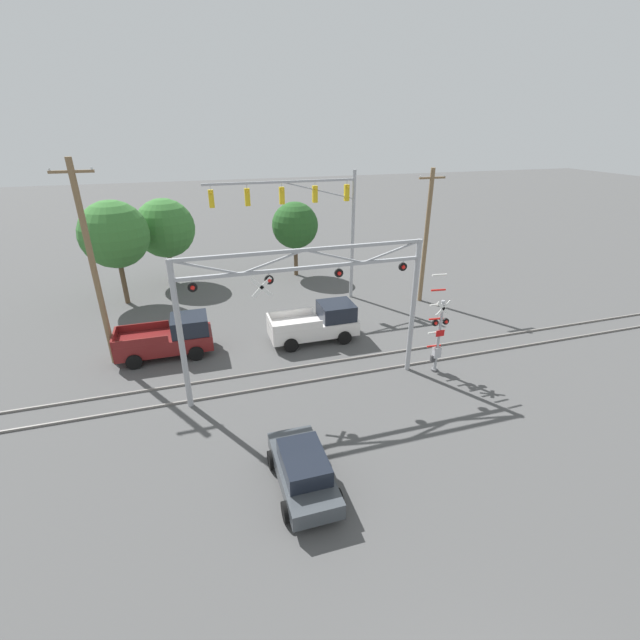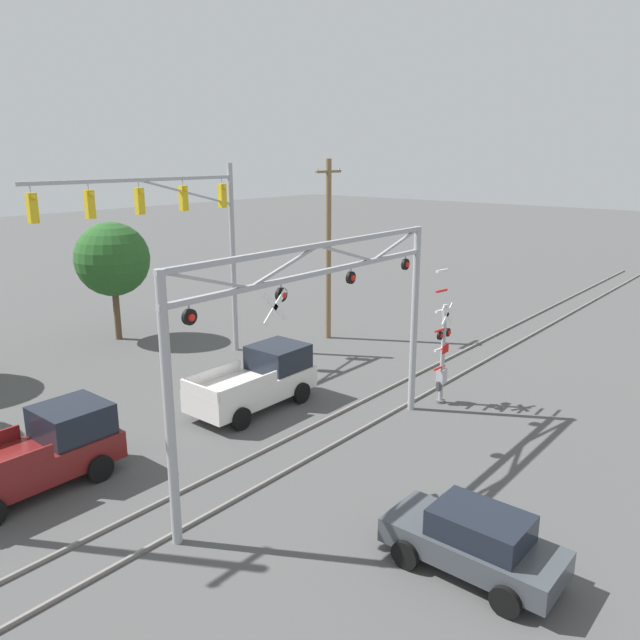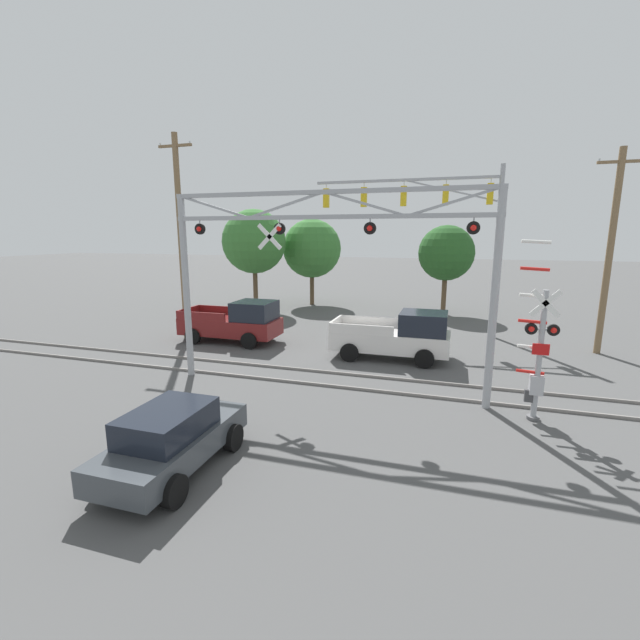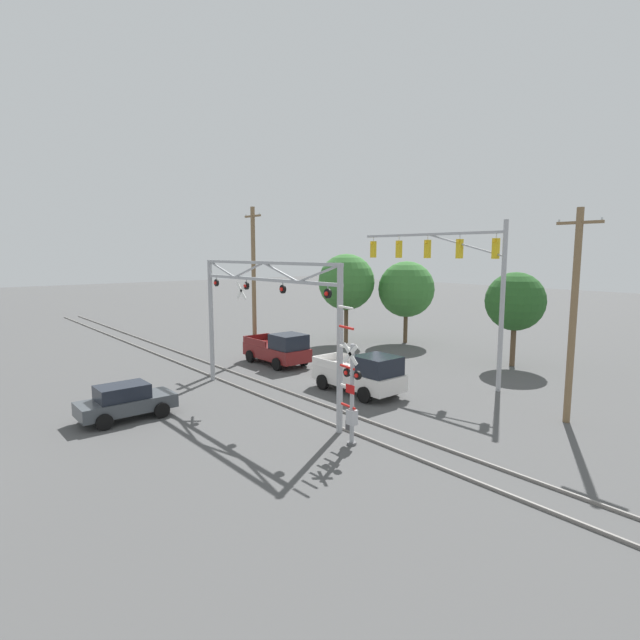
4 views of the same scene
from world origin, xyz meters
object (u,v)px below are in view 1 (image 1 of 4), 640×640
object	(u,v)px
background_tree_beyond_span	(114,235)
utility_pole_right	(426,236)
crossing_gantry	(305,297)
utility_pole_left	(93,267)
pickup_truck_following	(171,337)
background_tree_far_left_verge	(295,226)
background_tree_far_right_verge	(165,228)
pickup_truck_lead	(319,323)
sedan_waiting	(303,470)
crossing_signal_mast	(438,337)
traffic_signal_span	(315,212)

from	to	relation	value
background_tree_beyond_span	utility_pole_right	bearing A→B (deg)	-15.64
crossing_gantry	utility_pole_left	xyz separation A→B (m)	(-8.92, 5.08, 0.65)
pickup_truck_following	utility_pole_right	bearing A→B (deg)	10.57
background_tree_far_left_verge	background_tree_far_right_verge	size ratio (longest dim) A/B	0.92
crossing_gantry	background_tree_far_right_verge	xyz separation A→B (m)	(-6.14, 17.19, -0.29)
crossing_gantry	pickup_truck_following	size ratio (longest dim) A/B	2.21
utility_pole_left	background_tree_far_right_verge	world-z (taller)	utility_pole_left
crossing_gantry	pickup_truck_lead	bearing A→B (deg)	66.36
sedan_waiting	utility_pole_left	world-z (taller)	utility_pole_left
crossing_gantry	crossing_signal_mast	xyz separation A→B (m)	(6.48, -0.52, -2.60)
sedan_waiting	background_tree_far_right_verge	world-z (taller)	background_tree_far_right_verge
traffic_signal_span	pickup_truck_following	size ratio (longest dim) A/B	1.98
traffic_signal_span	pickup_truck_lead	size ratio (longest dim) A/B	1.95
crossing_gantry	background_tree_far_right_verge	size ratio (longest dim) A/B	1.69
crossing_signal_mast	sedan_waiting	bearing A→B (deg)	-146.52
crossing_signal_mast	background_tree_far_right_verge	distance (m)	21.87
sedan_waiting	background_tree_beyond_span	distance (m)	21.24
pickup_truck_following	background_tree_far_left_verge	bearing A→B (deg)	49.12
crossing_signal_mast	traffic_signal_span	bearing A→B (deg)	105.80
pickup_truck_lead	pickup_truck_following	distance (m)	8.00
crossing_signal_mast	traffic_signal_span	size ratio (longest dim) A/B	0.53
traffic_signal_span	utility_pole_left	bearing A→B (deg)	-157.57
pickup_truck_lead	background_tree_far_right_verge	xyz separation A→B (m)	(-8.10, 12.71, 3.20)
crossing_gantry	traffic_signal_span	distance (m)	10.88
background_tree_far_right_verge	background_tree_beyond_span	bearing A→B (deg)	-129.25
pickup_truck_lead	pickup_truck_following	bearing A→B (deg)	176.06
crossing_gantry	background_tree_beyond_span	size ratio (longest dim) A/B	1.55
traffic_signal_span	background_tree_beyond_span	xyz separation A→B (m)	(-12.54, 3.39, -1.36)
crossing_signal_mast	traffic_signal_span	distance (m)	11.90
traffic_signal_span	pickup_truck_lead	distance (m)	7.80
pickup_truck_following	background_tree_beyond_span	world-z (taller)	background_tree_beyond_span
traffic_signal_span	sedan_waiting	distance (m)	17.75
crossing_signal_mast	pickup_truck_lead	bearing A→B (deg)	132.07
traffic_signal_span	background_tree_far_right_verge	world-z (taller)	traffic_signal_span
utility_pole_right	background_tree_beyond_span	distance (m)	20.29
sedan_waiting	background_tree_far_right_verge	bearing A→B (deg)	100.83
background_tree_far_left_verge	traffic_signal_span	bearing A→B (deg)	-90.74
traffic_signal_span	utility_pole_right	distance (m)	7.47
crossing_gantry	traffic_signal_span	bearing A→B (deg)	71.29
pickup_truck_following	utility_pole_right	distance (m)	17.12
traffic_signal_span	background_tree_far_left_verge	bearing A→B (deg)	89.26
crossing_signal_mast	sedan_waiting	world-z (taller)	crossing_signal_mast
pickup_truck_following	utility_pole_left	xyz separation A→B (m)	(-2.91, 0.04, 4.14)
crossing_signal_mast	utility_pole_right	xyz separation A→B (m)	(3.97, 8.63, 2.66)
pickup_truck_lead	background_tree_beyond_span	size ratio (longest dim) A/B	0.71
background_tree_beyond_span	background_tree_far_right_verge	world-z (taller)	background_tree_beyond_span
crossing_signal_mast	pickup_truck_lead	size ratio (longest dim) A/B	1.04
background_tree_far_left_verge	background_tree_beyond_span	bearing A→B (deg)	-168.85
utility_pole_left	pickup_truck_lead	bearing A→B (deg)	-3.12
utility_pole_right	background_tree_far_left_verge	size ratio (longest dim) A/B	1.50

